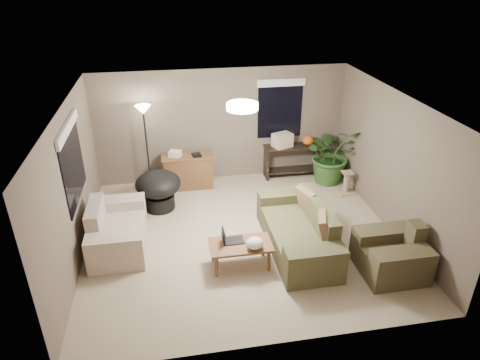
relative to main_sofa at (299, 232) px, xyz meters
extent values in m
plane|color=tan|center=(-0.92, 0.48, -0.29)|extent=(5.50, 5.50, 0.00)
plane|color=white|center=(-0.92, 0.48, 2.21)|extent=(5.50, 5.50, 0.00)
plane|color=brown|center=(-0.92, 2.98, 0.96)|extent=(5.50, 0.00, 5.50)
plane|color=brown|center=(-0.92, -2.02, 0.96)|extent=(5.50, 0.00, 5.50)
plane|color=brown|center=(-3.67, 0.48, 0.96)|extent=(0.00, 5.00, 5.00)
plane|color=brown|center=(1.83, 0.48, 0.96)|extent=(0.00, 5.00, 5.00)
cube|color=#4E4D2F|center=(-0.04, 0.00, -0.08)|extent=(0.95, 1.48, 0.42)
cube|color=#49482C|center=(0.32, 0.00, 0.34)|extent=(0.22, 1.48, 0.43)
cube|color=brown|center=(-0.04, -0.92, 0.01)|extent=(0.95, 0.36, 0.60)
cube|color=brown|center=(-0.04, 0.92, 0.01)|extent=(0.95, 0.36, 0.60)
cube|color=#8C7251|center=(0.26, -0.45, 0.36)|extent=(0.36, 0.50, 0.47)
cube|color=#8C7251|center=(0.26, 0.45, 0.36)|extent=(0.37, 0.50, 0.47)
cube|color=beige|center=(-3.08, 0.58, -0.08)|extent=(0.90, 0.88, 0.42)
cube|color=beige|center=(-3.42, 0.58, 0.34)|extent=(0.22, 0.88, 0.43)
cube|color=beige|center=(-3.08, -0.04, 0.01)|extent=(0.90, 0.36, 0.60)
cube|color=beige|center=(-3.08, 1.20, 0.01)|extent=(0.90, 0.36, 0.60)
cube|color=#46402A|center=(1.23, -0.88, -0.08)|extent=(0.95, 0.28, 0.42)
cube|color=#453F29|center=(1.60, -0.88, 0.34)|extent=(0.22, 0.28, 0.43)
cube|color=#4A442C|center=(1.23, -1.20, 0.01)|extent=(0.95, 0.36, 0.60)
cube|color=#4E472E|center=(1.23, -0.56, 0.01)|extent=(0.95, 0.36, 0.60)
cube|color=brown|center=(-1.09, -0.34, 0.11)|extent=(1.00, 0.55, 0.04)
cylinder|color=brown|center=(-1.51, -0.54, -0.10)|extent=(0.06, 0.06, 0.38)
cylinder|color=brown|center=(-0.67, -0.54, -0.10)|extent=(0.06, 0.06, 0.38)
cylinder|color=brown|center=(-1.51, -0.14, -0.10)|extent=(0.06, 0.06, 0.38)
cylinder|color=brown|center=(-0.67, -0.14, -0.10)|extent=(0.06, 0.06, 0.38)
cube|color=black|center=(-1.19, -0.24, 0.13)|extent=(0.34, 0.24, 0.02)
cube|color=black|center=(-1.35, -0.24, 0.25)|extent=(0.10, 0.24, 0.22)
ellipsoid|color=white|center=(-0.89, -0.49, 0.22)|extent=(0.34, 0.33, 0.19)
cube|color=brown|center=(-1.74, 2.60, 0.06)|extent=(1.05, 0.45, 0.71)
cube|color=brown|center=(-1.74, 2.60, 0.44)|extent=(1.10, 0.50, 0.04)
cube|color=silver|center=(-1.99, 2.60, 0.52)|extent=(0.31, 0.28, 0.12)
cube|color=black|center=(-1.54, 2.55, 0.48)|extent=(0.21, 0.24, 0.04)
cube|color=black|center=(0.65, 2.74, 0.44)|extent=(1.30, 0.40, 0.04)
cube|color=black|center=(0.05, 2.74, 0.06)|extent=(0.05, 0.38, 0.71)
cube|color=black|center=(1.25, 2.74, 0.06)|extent=(0.05, 0.38, 0.71)
cube|color=black|center=(0.65, 2.74, -0.14)|extent=(1.25, 0.36, 0.03)
ellipsoid|color=orange|center=(1.00, 2.74, 0.56)|extent=(0.31, 0.31, 0.20)
cube|color=beige|center=(0.40, 2.74, 0.61)|extent=(0.49, 0.43, 0.30)
cylinder|color=black|center=(-2.38, 1.76, -0.14)|extent=(0.60, 0.60, 0.30)
ellipsoid|color=black|center=(-2.38, 1.76, 0.26)|extent=(1.06, 1.06, 0.50)
cylinder|color=black|center=(-2.56, 2.58, -0.28)|extent=(0.28, 0.28, 0.02)
cylinder|color=black|center=(-2.56, 2.58, 0.61)|extent=(0.04, 0.04, 1.78)
cone|color=white|center=(-2.56, 2.58, 1.53)|extent=(0.32, 0.32, 0.18)
cylinder|color=white|center=(-0.92, 0.48, 2.15)|extent=(0.50, 0.50, 0.10)
imported|color=#2D5923|center=(1.44, 2.32, 0.22)|extent=(1.20, 1.33, 1.04)
cube|color=tan|center=(1.57, 1.71, -0.28)|extent=(0.32, 0.32, 0.03)
cylinder|color=tan|center=(1.57, 1.71, -0.04)|extent=(0.12, 0.12, 0.44)
cube|color=tan|center=(1.57, 1.71, 0.19)|extent=(0.22, 0.22, 0.03)
cube|color=black|center=(-3.66, 0.78, 1.26)|extent=(0.01, 1.50, 1.30)
cube|color=white|center=(-3.64, 0.78, 1.86)|extent=(0.05, 1.56, 0.16)
cube|color=black|center=(0.38, 2.96, 1.26)|extent=(1.00, 0.01, 1.30)
cube|color=white|center=(0.38, 2.94, 1.86)|extent=(1.06, 0.05, 0.16)
camera|label=1|loc=(-2.08, -5.89, 4.14)|focal=32.00mm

